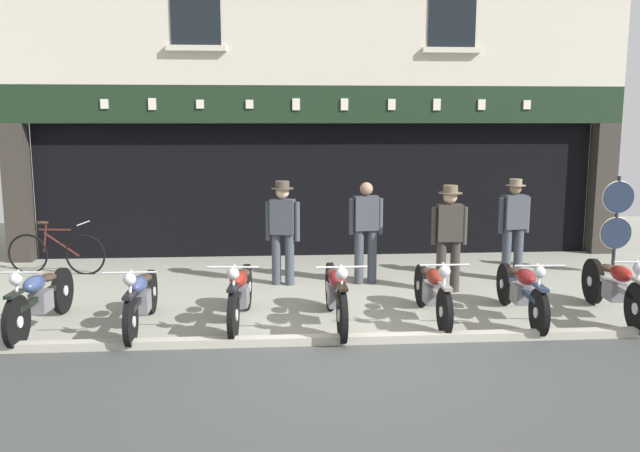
{
  "coord_description": "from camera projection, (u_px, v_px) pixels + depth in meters",
  "views": [
    {
      "loc": [
        -0.89,
        -7.35,
        2.63
      ],
      "look_at": [
        -0.17,
        2.65,
        1.02
      ],
      "focal_mm": 36.47,
      "sensor_mm": 36.0,
      "label": 1
    }
  ],
  "objects": [
    {
      "name": "motorcycle_center_right",
      "position": [
        433.0,
        290.0,
        8.65
      ],
      "size": [
        0.62,
        1.92,
        0.9
      ],
      "rotation": [
        0.0,
        0.0,
        3.14
      ],
      "color": "black",
      "rests_on": "ground"
    },
    {
      "name": "salesman_right",
      "position": [
        449.0,
        233.0,
        10.03
      ],
      "size": [
        0.56,
        0.36,
        1.67
      ],
      "rotation": [
        0.0,
        0.0,
        3.1
      ],
      "color": "#38332D",
      "rests_on": "ground"
    },
    {
      "name": "motorcycle_right",
      "position": [
        522.0,
        290.0,
        8.68
      ],
      "size": [
        0.62,
        2.04,
        0.89
      ],
      "rotation": [
        0.0,
        0.0,
        3.08
      ],
      "color": "black",
      "rests_on": "ground"
    },
    {
      "name": "motorcycle_center_left",
      "position": [
        240.0,
        293.0,
        8.47
      ],
      "size": [
        0.62,
        2.01,
        0.91
      ],
      "rotation": [
        0.0,
        0.0,
        3.06
      ],
      "color": "black",
      "rests_on": "ground"
    },
    {
      "name": "ground",
      "position": [
        361.0,
        381.0,
        6.76
      ],
      "size": [
        23.82,
        22.0,
        0.18
      ],
      "color": "gray"
    },
    {
      "name": "leaning_bicycle",
      "position": [
        56.0,
        252.0,
        11.3
      ],
      "size": [
        1.74,
        0.5,
        0.95
      ],
      "rotation": [
        0.0,
        0.0,
        -1.71
      ],
      "color": "black",
      "rests_on": "ground"
    },
    {
      "name": "advert_board_near",
      "position": [
        174.0,
        164.0,
        12.55
      ],
      "size": [
        0.69,
        0.03,
        0.94
      ],
      "color": "silver"
    },
    {
      "name": "motorcycle_far_right",
      "position": [
        615.0,
        287.0,
        8.73
      ],
      "size": [
        0.62,
        2.07,
        0.93
      ],
      "rotation": [
        0.0,
        0.0,
        3.06
      ],
      "color": "black",
      "rests_on": "ground"
    },
    {
      "name": "shop_facade",
      "position": [
        313.0,
        164.0,
        14.37
      ],
      "size": [
        12.12,
        4.42,
        6.19
      ],
      "color": "black",
      "rests_on": "ground"
    },
    {
      "name": "salesman_left",
      "position": [
        283.0,
        227.0,
        10.46
      ],
      "size": [
        0.55,
        0.36,
        1.7
      ],
      "rotation": [
        0.0,
        0.0,
        2.91
      ],
      "color": "#3D424C",
      "rests_on": "ground"
    },
    {
      "name": "motorcycle_center",
      "position": [
        336.0,
        293.0,
        8.43
      ],
      "size": [
        0.62,
        2.07,
        0.93
      ],
      "rotation": [
        0.0,
        0.0,
        3.16
      ],
      "color": "black",
      "rests_on": "ground"
    },
    {
      "name": "assistant_far_right",
      "position": [
        514.0,
        225.0,
        10.78
      ],
      "size": [
        0.55,
        0.33,
        1.7
      ],
      "rotation": [
        0.0,
        0.0,
        3.3
      ],
      "color": "#3D424C",
      "rests_on": "ground"
    },
    {
      "name": "motorcycle_left",
      "position": [
        141.0,
        298.0,
        8.27
      ],
      "size": [
        0.62,
        1.99,
        0.9
      ],
      "rotation": [
        0.0,
        0.0,
        3.15
      ],
      "color": "black",
      "rests_on": "ground"
    },
    {
      "name": "shopkeeper_center",
      "position": [
        366.0,
        228.0,
        10.55
      ],
      "size": [
        0.56,
        0.26,
        1.67
      ],
      "rotation": [
        0.0,
        0.0,
        3.22
      ],
      "color": "#3D424C",
      "rests_on": "ground"
    },
    {
      "name": "motorcycle_far_left",
      "position": [
        40.0,
        298.0,
        8.24
      ],
      "size": [
        0.62,
        2.07,
        0.92
      ],
      "rotation": [
        0.0,
        0.0,
        3.09
      ],
      "color": "black",
      "rests_on": "ground"
    },
    {
      "name": "tyre_sign_pole",
      "position": [
        617.0,
        216.0,
        11.19
      ],
      "size": [
        0.57,
        0.06,
        1.71
      ],
      "color": "#232328",
      "rests_on": "ground"
    }
  ]
}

